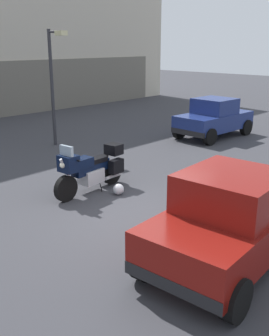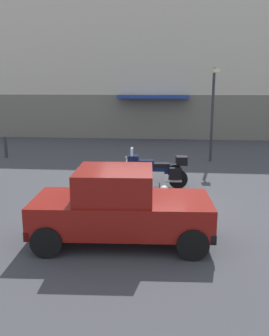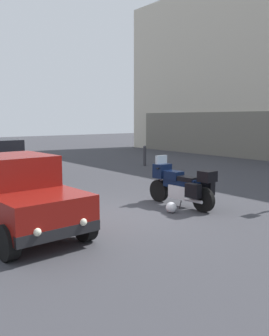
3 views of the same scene
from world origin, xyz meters
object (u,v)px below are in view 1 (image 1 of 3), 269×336
Objects in this scene: motorcycle at (91,168)px; car_hatchback_near at (234,218)px; streetlamp_curbside at (54,75)px; car_compact_side at (214,118)px; helmet at (118,189)px.

motorcycle is 0.57× the size of car_hatchback_near.
motorcycle is at bearing -116.94° from streetlamp_curbside.
car_hatchback_near is 1.11× the size of car_compact_side.
helmet is 0.08× the size of car_compact_side.
streetlamp_curbside is (2.02, 5.25, 2.42)m from helmet.
helmet is 6.12m from streetlamp_curbside.
car_hatchback_near is at bearing -142.56° from car_compact_side.
car_compact_side is at bearing -174.98° from motorcycle.
motorcycle is 8.09× the size of helmet.
streetlamp_curbside is at bearing 68.77° from car_hatchback_near.
helmet is 7.50m from car_compact_side.
car_compact_side reaches higher than helmet.
helmet is 0.07× the size of streetlamp_curbside.
car_hatchback_near is at bearing -108.05° from streetlamp_curbside.
car_hatchback_near is at bearing 78.47° from motorcycle.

